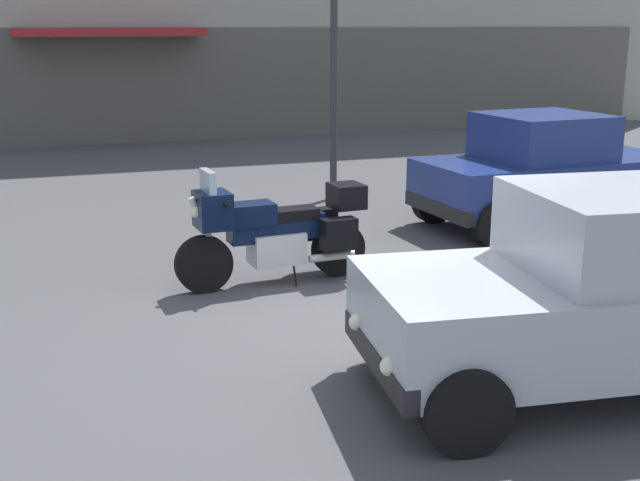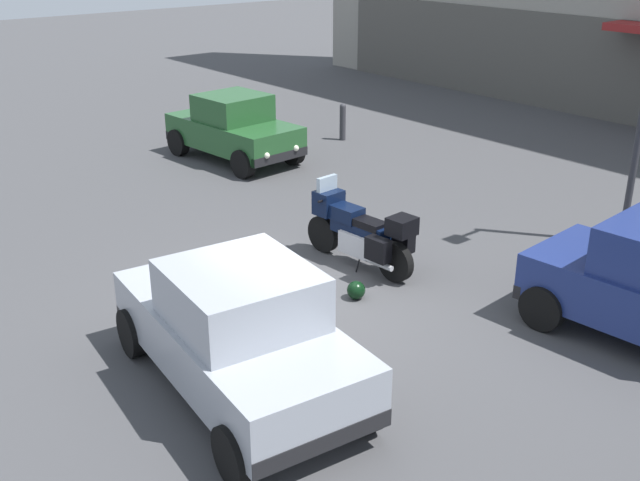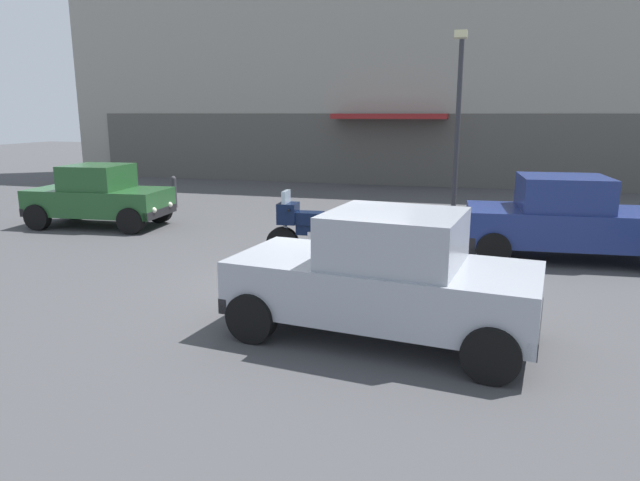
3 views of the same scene
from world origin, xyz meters
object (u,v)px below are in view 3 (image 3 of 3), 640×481
object	(u,v)px
car_hatchback_near	(567,219)
streetlamp_curbside	(458,111)
motorcycle	(325,230)
car_wagon_end	(385,277)
bollard_curbside	(174,191)
car_compact_side	(99,196)
helmet	(358,268)

from	to	relation	value
car_hatchback_near	streetlamp_curbside	size ratio (longest dim) A/B	0.84
motorcycle	car_hatchback_near	size ratio (longest dim) A/B	0.57
car_hatchback_near	car_wagon_end	distance (m)	5.65
car_wagon_end	bollard_curbside	xyz separation A→B (m)	(-7.88, 8.51, -0.30)
car_compact_side	helmet	bearing A→B (deg)	-24.55
car_wagon_end	car_compact_side	bearing A→B (deg)	-26.38
car_compact_side	streetlamp_curbside	size ratio (longest dim) A/B	0.76
car_hatchback_near	helmet	bearing A→B (deg)	-152.63
motorcycle	bollard_curbside	distance (m)	7.92
motorcycle	car_compact_side	distance (m)	6.67
motorcycle	helmet	distance (m)	1.27
car_hatchback_near	bollard_curbside	bearing A→B (deg)	157.16
car_compact_side	car_hatchback_near	bearing A→B (deg)	-6.58
bollard_curbside	helmet	bearing A→B (deg)	-39.85
car_hatchback_near	car_compact_side	bearing A→B (deg)	173.62
streetlamp_curbside	bollard_curbside	bearing A→B (deg)	173.84
car_hatchback_near	car_compact_side	size ratio (longest dim) A/B	1.11
car_hatchback_near	streetlamp_curbside	distance (m)	4.08
car_compact_side	car_wagon_end	distance (m)	9.75
helmet	car_compact_side	world-z (taller)	car_compact_side
motorcycle	car_wagon_end	xyz separation A→B (m)	(1.74, -3.51, 0.19)
motorcycle	helmet	bearing A→B (deg)	131.23
car_wagon_end	streetlamp_curbside	bearing A→B (deg)	-86.70
helmet	car_wagon_end	distance (m)	2.91
streetlamp_curbside	helmet	bearing A→B (deg)	-105.54
helmet	bollard_curbside	xyz separation A→B (m)	(-6.98, 5.82, 0.37)
car_wagon_end	streetlamp_curbside	world-z (taller)	streetlamp_curbside
car_compact_side	car_wagon_end	bearing A→B (deg)	-37.66
motorcycle	bollard_curbside	xyz separation A→B (m)	(-6.14, 4.99, -0.11)
car_hatchback_near	streetlamp_curbside	xyz separation A→B (m)	(-2.28, 2.67, 2.06)
car_compact_side	streetlamp_curbside	bearing A→B (deg)	10.29
helmet	car_wagon_end	xyz separation A→B (m)	(0.90, -2.68, 0.67)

